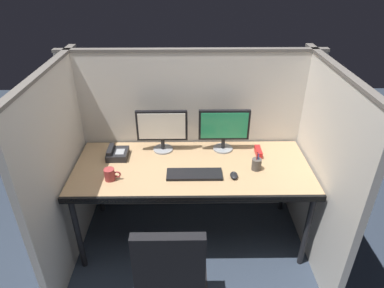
% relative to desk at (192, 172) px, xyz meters
% --- Properties ---
extents(ground_plane, '(8.00, 8.00, 0.00)m').
position_rel_desk_xyz_m(ground_plane, '(0.00, -0.29, -0.69)').
color(ground_plane, '#2D3847').
extents(cubicle_partition_rear, '(2.21, 0.06, 1.57)m').
position_rel_desk_xyz_m(cubicle_partition_rear, '(0.00, 0.46, 0.10)').
color(cubicle_partition_rear, beige).
rests_on(cubicle_partition_rear, ground).
extents(cubicle_partition_left, '(0.06, 1.41, 1.57)m').
position_rel_desk_xyz_m(cubicle_partition_left, '(-0.99, -0.09, 0.10)').
color(cubicle_partition_left, beige).
rests_on(cubicle_partition_left, ground).
extents(cubicle_partition_right, '(0.06, 1.41, 1.57)m').
position_rel_desk_xyz_m(cubicle_partition_right, '(0.99, -0.09, 0.10)').
color(cubicle_partition_right, beige).
rests_on(cubicle_partition_right, ground).
extents(desk, '(1.90, 0.80, 0.74)m').
position_rel_desk_xyz_m(desk, '(0.00, 0.00, 0.00)').
color(desk, tan).
rests_on(desk, ground).
extents(monitor_left, '(0.43, 0.17, 0.37)m').
position_rel_desk_xyz_m(monitor_left, '(-0.25, 0.27, 0.27)').
color(monitor_left, gray).
rests_on(monitor_left, desk).
extents(monitor_right, '(0.43, 0.17, 0.37)m').
position_rel_desk_xyz_m(monitor_right, '(0.27, 0.28, 0.27)').
color(monitor_right, gray).
rests_on(monitor_right, desk).
extents(keyboard_main, '(0.43, 0.15, 0.02)m').
position_rel_desk_xyz_m(keyboard_main, '(0.02, -0.11, 0.06)').
color(keyboard_main, black).
rests_on(keyboard_main, desk).
extents(computer_mouse, '(0.06, 0.10, 0.04)m').
position_rel_desk_xyz_m(computer_mouse, '(0.32, -0.14, 0.07)').
color(computer_mouse, black).
rests_on(computer_mouse, desk).
extents(red_stapler, '(0.04, 0.15, 0.06)m').
position_rel_desk_xyz_m(red_stapler, '(0.57, 0.19, 0.08)').
color(red_stapler, red).
rests_on(red_stapler, desk).
extents(pen_cup, '(0.08, 0.08, 0.16)m').
position_rel_desk_xyz_m(pen_cup, '(0.51, -0.03, 0.10)').
color(pen_cup, '#4C4742').
rests_on(pen_cup, desk).
extents(desk_phone, '(0.17, 0.19, 0.09)m').
position_rel_desk_xyz_m(desk_phone, '(-0.63, 0.16, 0.08)').
color(desk_phone, black).
rests_on(desk_phone, desk).
extents(coffee_mug, '(0.13, 0.08, 0.09)m').
position_rel_desk_xyz_m(coffee_mug, '(-0.62, -0.16, 0.10)').
color(coffee_mug, '#993333').
rests_on(coffee_mug, desk).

